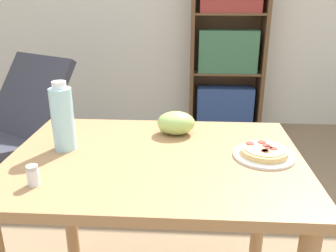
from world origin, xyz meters
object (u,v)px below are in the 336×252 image
(grape_bunch, at_px, (176,123))
(bookshelf, at_px, (228,49))
(pizza_on_plate, at_px, (264,153))
(lounge_chair_near, at_px, (15,144))
(salt_shaker, at_px, (33,176))
(drink_bottle, at_px, (63,118))

(grape_bunch, height_order, bookshelf, bookshelf)
(pizza_on_plate, xyz_separation_m, lounge_chair_near, (-1.50, 1.13, -0.50))
(pizza_on_plate, relative_size, salt_shaker, 3.35)
(bookshelf, bearing_deg, drink_bottle, -109.21)
(pizza_on_plate, distance_m, grape_bunch, 0.37)
(drink_bottle, height_order, salt_shaker, drink_bottle)
(pizza_on_plate, relative_size, lounge_chair_near, 0.22)
(grape_bunch, relative_size, lounge_chair_near, 0.16)
(salt_shaker, height_order, lounge_chair_near, lounge_chair_near)
(drink_bottle, bearing_deg, pizza_on_plate, -2.26)
(drink_bottle, bearing_deg, lounge_chair_near, 125.64)
(drink_bottle, relative_size, lounge_chair_near, 0.26)
(salt_shaker, height_order, bookshelf, bookshelf)
(lounge_chair_near, bearing_deg, bookshelf, 67.05)
(grape_bunch, bearing_deg, bookshelf, 79.15)
(drink_bottle, relative_size, salt_shaker, 3.96)
(pizza_on_plate, bearing_deg, lounge_chair_near, 143.03)
(salt_shaker, distance_m, bookshelf, 2.72)
(drink_bottle, height_order, lounge_chair_near, drink_bottle)
(lounge_chair_near, height_order, bookshelf, bookshelf)
(pizza_on_plate, height_order, grape_bunch, grape_bunch)
(drink_bottle, distance_m, salt_shaker, 0.28)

